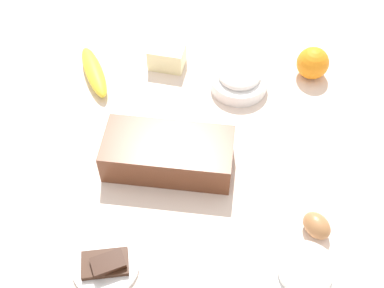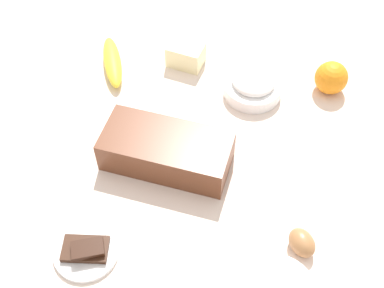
{
  "view_description": "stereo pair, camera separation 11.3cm",
  "coord_description": "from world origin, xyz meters",
  "views": [
    {
      "loc": [
        0.05,
        -0.69,
        0.93
      ],
      "look_at": [
        0.0,
        0.0,
        0.04
      ],
      "focal_mm": 47.63,
      "sensor_mm": 36.0,
      "label": 1
    },
    {
      "loc": [
        0.16,
        -0.68,
        0.93
      ],
      "look_at": [
        0.0,
        0.0,
        0.04
      ],
      "focal_mm": 47.63,
      "sensor_mm": 36.0,
      "label": 2
    }
  ],
  "objects": [
    {
      "name": "ground_plane",
      "position": [
        0.0,
        0.0,
        -0.01
      ],
      "size": [
        2.4,
        2.4,
        0.02
      ],
      "primitive_type": "cube",
      "color": "beige"
    },
    {
      "name": "loaf_pan",
      "position": [
        -0.05,
        -0.03,
        0.04
      ],
      "size": [
        0.29,
        0.14,
        0.08
      ],
      "rotation": [
        0.0,
        0.0,
        -0.05
      ],
      "color": "brown",
      "rests_on": "ground_plane"
    },
    {
      "name": "flour_bowl",
      "position": [
        0.23,
        -0.29,
        0.03
      ],
      "size": [
        0.14,
        0.14,
        0.06
      ],
      "color": "white",
      "rests_on": "ground_plane"
    },
    {
      "name": "sugar_bowl",
      "position": [
        0.1,
        0.22,
        0.03
      ],
      "size": [
        0.14,
        0.14,
        0.06
      ],
      "color": "white",
      "rests_on": "ground_plane"
    },
    {
      "name": "banana",
      "position": [
        -0.27,
        0.23,
        0.02
      ],
      "size": [
        0.12,
        0.19,
        0.04
      ],
      "primitive_type": "ellipsoid",
      "rotation": [
        0.0,
        0.0,
        5.16
      ],
      "color": "yellow",
      "rests_on": "ground_plane"
    },
    {
      "name": "orange_fruit",
      "position": [
        0.29,
        0.28,
        0.04
      ],
      "size": [
        0.08,
        0.08,
        0.08
      ],
      "primitive_type": "sphere",
      "color": "orange",
      "rests_on": "ground_plane"
    },
    {
      "name": "butter_block",
      "position": [
        -0.09,
        0.29,
        0.03
      ],
      "size": [
        0.1,
        0.08,
        0.06
      ],
      "primitive_type": "cube",
      "rotation": [
        0.0,
        0.0,
        -0.14
      ],
      "color": "#F4EDB2",
      "rests_on": "ground_plane"
    },
    {
      "name": "egg_near_butter",
      "position": [
        0.26,
        -0.18,
        0.02
      ],
      "size": [
        0.08,
        0.08,
        0.05
      ],
      "primitive_type": "ellipsoid",
      "rotation": [
        0.0,
        1.57,
        2.25
      ],
      "color": "#A66F43",
      "rests_on": "ground_plane"
    },
    {
      "name": "chocolate_plate",
      "position": [
        -0.15,
        -0.29,
        0.01
      ],
      "size": [
        0.13,
        0.13,
        0.03
      ],
      "color": "white",
      "rests_on": "ground_plane"
    }
  ]
}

